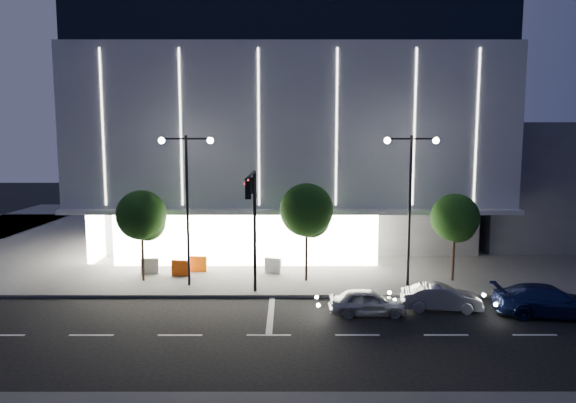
# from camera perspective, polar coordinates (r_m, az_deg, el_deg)

# --- Properties ---
(ground) EXTENTS (160.00, 160.00, 0.00)m
(ground) POSITION_cam_1_polar(r_m,az_deg,el_deg) (25.43, -6.66, -13.29)
(ground) COLOR black
(ground) RESTS_ON ground
(sidewalk_museum) EXTENTS (70.00, 40.00, 0.15)m
(sidewalk_museum) POSITION_cam_1_polar(r_m,az_deg,el_deg) (48.53, 2.48, -3.39)
(sidewalk_museum) COLOR #474747
(sidewalk_museum) RESTS_ON ground
(museum) EXTENTS (30.00, 25.80, 18.00)m
(museum) POSITION_cam_1_polar(r_m,az_deg,el_deg) (46.00, 0.10, 7.56)
(museum) COLOR #4C4C51
(museum) RESTS_ON ground
(annex_building) EXTENTS (16.00, 20.00, 10.00)m
(annex_building) POSITION_cam_1_polar(r_m,az_deg,el_deg) (53.15, 25.78, 2.18)
(annex_building) COLOR #4C4C51
(annex_building) RESTS_ON ground
(traffic_mast) EXTENTS (0.33, 5.89, 7.07)m
(traffic_mast) POSITION_cam_1_polar(r_m,az_deg,el_deg) (27.35, -3.93, -0.95)
(traffic_mast) COLOR black
(traffic_mast) RESTS_ON ground
(street_lamp_west) EXTENTS (3.16, 0.36, 9.00)m
(street_lamp_west) POSITION_cam_1_polar(r_m,az_deg,el_deg) (30.39, -11.15, 1.49)
(street_lamp_west) COLOR black
(street_lamp_west) RESTS_ON ground
(street_lamp_east) EXTENTS (3.16, 0.36, 9.00)m
(street_lamp_east) POSITION_cam_1_polar(r_m,az_deg,el_deg) (30.67, 13.43, 1.48)
(street_lamp_east) COLOR black
(street_lamp_east) RESTS_ON ground
(tree_left) EXTENTS (3.02, 3.02, 5.72)m
(tree_left) POSITION_cam_1_polar(r_m,az_deg,el_deg) (32.30, -15.91, -1.77)
(tree_left) COLOR black
(tree_left) RESTS_ON ground
(tree_mid) EXTENTS (3.25, 3.25, 6.15)m
(tree_mid) POSITION_cam_1_polar(r_m,az_deg,el_deg) (31.06, 2.12, -1.29)
(tree_mid) COLOR black
(tree_mid) RESTS_ON ground
(tree_right) EXTENTS (2.91, 2.91, 5.51)m
(tree_right) POSITION_cam_1_polar(r_m,az_deg,el_deg) (32.73, 18.07, -2.00)
(tree_right) COLOR black
(tree_right) RESTS_ON ground
(car_lead) EXTENTS (3.86, 1.57, 1.31)m
(car_lead) POSITION_cam_1_polar(r_m,az_deg,el_deg) (26.50, 8.83, -10.98)
(car_lead) COLOR #9B9DA2
(car_lead) RESTS_ON ground
(car_second) EXTENTS (4.13, 1.78, 1.32)m
(car_second) POSITION_cam_1_polar(r_m,az_deg,el_deg) (28.04, 16.65, -10.17)
(car_second) COLOR #ABADB3
(car_second) RESTS_ON ground
(car_third) EXTENTS (5.52, 2.76, 1.54)m
(car_third) POSITION_cam_1_polar(r_m,az_deg,el_deg) (29.08, 26.98, -9.81)
(car_third) COLOR #151F4F
(car_third) RESTS_ON ground
(barrier_a) EXTENTS (1.13, 0.42, 1.00)m
(barrier_a) POSITION_cam_1_polar(r_m,az_deg,el_deg) (33.51, -11.88, -7.24)
(barrier_a) COLOR #DD4A0C
(barrier_a) RESTS_ON sidewalk_museum
(barrier_b) EXTENTS (1.12, 0.39, 1.00)m
(barrier_b) POSITION_cam_1_polar(r_m,az_deg,el_deg) (34.48, -15.09, -6.93)
(barrier_b) COLOR #B8B8B8
(barrier_b) RESTS_ON sidewalk_museum
(barrier_c) EXTENTS (1.11, 0.33, 1.00)m
(barrier_c) POSITION_cam_1_polar(r_m,az_deg,el_deg) (34.40, -9.92, -6.83)
(barrier_c) COLOR orange
(barrier_c) RESTS_ON sidewalk_museum
(barrier_d) EXTENTS (1.11, 0.64, 1.00)m
(barrier_d) POSITION_cam_1_polar(r_m,az_deg,el_deg) (33.43, -1.67, -7.13)
(barrier_d) COLOR white
(barrier_d) RESTS_ON sidewalk_museum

